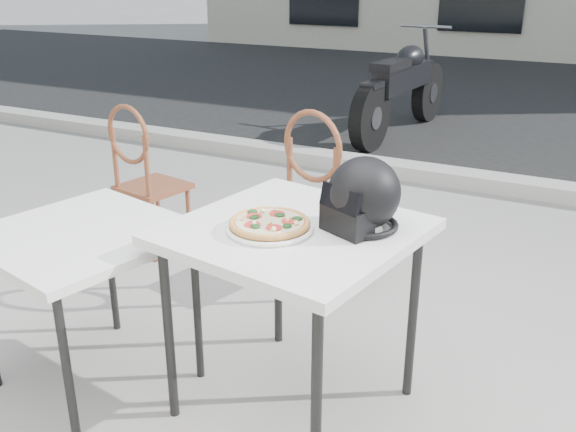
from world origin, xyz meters
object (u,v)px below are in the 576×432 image
at_px(cafe_chair_main, 323,191).
at_px(cafe_table_side, 84,245).
at_px(pizza, 270,223).
at_px(plate, 270,228).
at_px(cafe_chair_side, 143,171).
at_px(cafe_table_main, 294,244).
at_px(helmet, 362,198).
at_px(motorcycle, 403,89).

bearing_deg(cafe_chair_main, cafe_table_side, 83.80).
height_order(pizza, cafe_chair_main, cafe_chair_main).
xyz_separation_m(plate, cafe_chair_side, (-1.44, 1.02, -0.27)).
xyz_separation_m(cafe_table_main, plate, (-0.06, -0.08, 0.08)).
xyz_separation_m(helmet, cafe_table_side, (-1.06, -0.35, -0.27)).
height_order(plate, cafe_table_side, plate).
distance_m(cafe_table_side, cafe_chair_side, 1.38).
relative_size(cafe_table_main, helmet, 2.71).
bearing_deg(cafe_chair_main, cafe_chair_side, 18.63).
height_order(plate, pizza, pizza).
distance_m(cafe_table_main, helmet, 0.31).
height_order(cafe_table_main, cafe_table_side, cafe_table_main).
relative_size(cafe_table_main, plate, 2.62).
height_order(cafe_table_main, motorcycle, motorcycle).
xyz_separation_m(helmet, cafe_chair_main, (-0.56, 0.92, -0.35)).
height_order(cafe_table_main, pizza, pizza).
relative_size(pizza, helmet, 0.98).
bearing_deg(pizza, cafe_table_main, 50.86).
relative_size(helmet, cafe_chair_side, 0.37).
xyz_separation_m(helmet, motorcycle, (-1.26, 4.53, -0.43)).
bearing_deg(helmet, motorcycle, 129.68).
height_order(pizza, cafe_chair_side, cafe_chair_side).
distance_m(plate, cafe_chair_side, 1.79).
distance_m(cafe_table_main, motorcycle, 4.75).
relative_size(cafe_table_main, pizza, 2.77).
distance_m(plate, helmet, 0.36).
height_order(plate, cafe_chair_main, cafe_chair_main).
xyz_separation_m(pizza, cafe_chair_side, (-1.44, 1.02, -0.30)).
distance_m(plate, pizza, 0.02).
height_order(plate, helmet, helmet).
height_order(helmet, cafe_table_side, helmet).
relative_size(cafe_table_main, cafe_table_side, 1.07).
height_order(helmet, motorcycle, motorcycle).
xyz_separation_m(cafe_table_main, pizza, (-0.06, -0.08, 0.10)).
relative_size(helmet, motorcycle, 0.16).
distance_m(helmet, cafe_chair_main, 1.13).
distance_m(pizza, cafe_table_side, 0.81).
bearing_deg(motorcycle, cafe_chair_main, -73.93).
relative_size(cafe_chair_main, cafe_chair_side, 1.07).
bearing_deg(plate, helmet, 31.24).
height_order(pizza, helmet, helmet).
bearing_deg(cafe_chair_main, motorcycle, -64.00).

